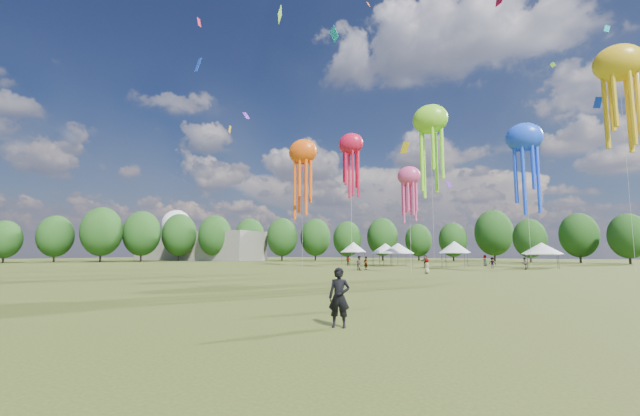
% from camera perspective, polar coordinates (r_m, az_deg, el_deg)
% --- Properties ---
extents(ground, '(300.00, 300.00, 0.00)m').
position_cam_1_polar(ground, '(19.45, -15.85, -13.05)').
color(ground, '#384416').
rests_on(ground, ground).
extents(observer_main, '(0.77, 0.60, 1.87)m').
position_cam_1_polar(observer_main, '(12.89, 2.77, -12.64)').
color(observer_main, black).
rests_on(observer_main, ground).
extents(spectator_near, '(1.13, 1.05, 1.86)m').
position_cam_1_polar(spectator_near, '(52.20, 5.63, -7.87)').
color(spectator_near, gray).
rests_on(spectator_near, ground).
extents(spectators_far, '(28.65, 29.95, 1.89)m').
position_cam_1_polar(spectators_far, '(62.24, 17.25, -7.41)').
color(spectators_far, gray).
rests_on(spectators_far, ground).
extents(festival_tents, '(37.73, 12.28, 4.35)m').
position_cam_1_polar(festival_tents, '(70.56, 14.21, -5.56)').
color(festival_tents, '#47474C').
rests_on(festival_tents, ground).
extents(show_kites, '(50.21, 19.20, 28.88)m').
position_cam_1_polar(show_kites, '(60.21, 17.59, 9.85)').
color(show_kites, red).
rests_on(show_kites, ground).
extents(small_kites, '(71.76, 47.93, 46.14)m').
position_cam_1_polar(small_kites, '(63.23, 12.21, 20.14)').
color(small_kites, red).
rests_on(small_kites, ground).
extents(treeline, '(201.57, 95.24, 13.43)m').
position_cam_1_polar(treeline, '(78.56, 15.20, -3.06)').
color(treeline, '#38281C').
rests_on(treeline, ground).
extents(hangar, '(40.00, 12.00, 8.00)m').
position_cam_1_polar(hangar, '(121.14, -17.01, -5.29)').
color(hangar, gray).
rests_on(hangar, ground).
extents(radome, '(9.00, 9.00, 16.00)m').
position_cam_1_polar(radome, '(137.05, -19.92, -2.77)').
color(radome, white).
rests_on(radome, ground).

